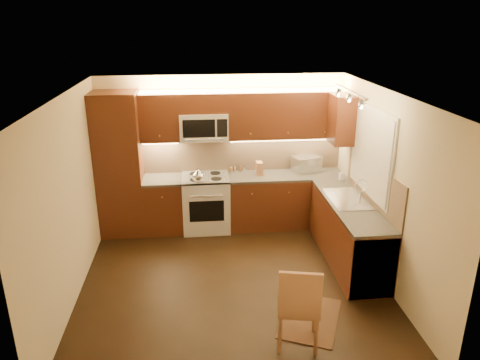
{
  "coord_description": "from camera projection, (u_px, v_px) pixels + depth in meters",
  "views": [
    {
      "loc": [
        -0.44,
        -5.27,
        3.38
      ],
      "look_at": [
        0.15,
        0.55,
        1.25
      ],
      "focal_mm": 33.99,
      "sensor_mm": 36.0,
      "label": 1
    }
  ],
  "objects": [
    {
      "name": "spice_jar_c",
      "position": [
        235.0,
        169.0,
        7.63
      ],
      "size": [
        0.04,
        0.04,
        0.1
      ],
      "primitive_type": "cylinder",
      "rotation": [
        0.0,
        0.0,
        -0.03
      ],
      "color": "silver",
      "rests_on": "counter_back_right"
    },
    {
      "name": "dishwasher",
      "position": [
        366.0,
        258.0,
        5.86
      ],
      "size": [
        0.58,
        0.6,
        0.84
      ],
      "primitive_type": "cube",
      "color": "silver",
      "rests_on": "floor"
    },
    {
      "name": "floor",
      "position": [
        233.0,
        281.0,
        6.13
      ],
      "size": [
        4.0,
        4.0,
        0.01
      ],
      "primitive_type": "cube",
      "color": "black",
      "rests_on": "ground"
    },
    {
      "name": "upper_cab_back_right",
      "position": [
        287.0,
        115.0,
        7.29
      ],
      "size": [
        1.92,
        0.35,
        0.75
      ],
      "primitive_type": "cube",
      "color": "#4C1C10",
      "rests_on": "wall_back"
    },
    {
      "name": "upper_cab_bridge",
      "position": [
        203.0,
        102.0,
        7.09
      ],
      "size": [
        0.76,
        0.35,
        0.31
      ],
      "primitive_type": "cube",
      "color": "#4C1C10",
      "rests_on": "wall_back"
    },
    {
      "name": "soap_bottle",
      "position": [
        342.0,
        175.0,
        7.22
      ],
      "size": [
        0.08,
        0.09,
        0.17
      ],
      "primitive_type": "imported",
      "rotation": [
        0.0,
        0.0,
        0.11
      ],
      "color": "silver",
      "rests_on": "counter_right"
    },
    {
      "name": "dining_chair",
      "position": [
        299.0,
        304.0,
        4.82
      ],
      "size": [
        0.52,
        0.52,
        0.99
      ],
      "primitive_type": null,
      "rotation": [
        0.0,
        0.0,
        -0.2
      ],
      "color": "#976644",
      "rests_on": "floor"
    },
    {
      "name": "base_cab_back_left",
      "position": [
        164.0,
        205.0,
        7.47
      ],
      "size": [
        0.62,
        0.6,
        0.86
      ],
      "primitive_type": "cube",
      "color": "#4C1C10",
      "rests_on": "floor"
    },
    {
      "name": "upper_cab_right_corner",
      "position": [
        343.0,
        119.0,
        6.97
      ],
      "size": [
        0.35,
        0.5,
        0.75
      ],
      "primitive_type": "cube",
      "color": "#4C1C10",
      "rests_on": "wall_right"
    },
    {
      "name": "counter_back_right",
      "position": [
        286.0,
        176.0,
        7.51
      ],
      "size": [
        1.92,
        0.6,
        0.04
      ],
      "primitive_type": "cube",
      "color": "#312E2D",
      "rests_on": "base_cab_back_right"
    },
    {
      "name": "upper_cab_back_left",
      "position": [
        159.0,
        117.0,
        7.1
      ],
      "size": [
        0.62,
        0.35,
        0.75
      ],
      "primitive_type": "cube",
      "color": "#4C1C10",
      "rests_on": "wall_back"
    },
    {
      "name": "kettle",
      "position": [
        198.0,
        175.0,
        7.09
      ],
      "size": [
        0.23,
        0.23,
        0.22
      ],
      "primitive_type": null,
      "rotation": [
        0.0,
        0.0,
        -0.21
      ],
      "color": "silver",
      "rests_on": "stove"
    },
    {
      "name": "toaster_oven",
      "position": [
        306.0,
        164.0,
        7.62
      ],
      "size": [
        0.51,
        0.44,
        0.26
      ],
      "primitive_type": "cube",
      "rotation": [
        0.0,
        0.0,
        0.3
      ],
      "color": "silver",
      "rests_on": "counter_back_right"
    },
    {
      "name": "knife_block",
      "position": [
        259.0,
        168.0,
        7.46
      ],
      "size": [
        0.11,
        0.16,
        0.22
      ],
      "primitive_type": "cube",
      "rotation": [
        0.0,
        0.0,
        0.05
      ],
      "color": "#976644",
      "rests_on": "counter_back_right"
    },
    {
      "name": "counter_back_left",
      "position": [
        163.0,
        180.0,
        7.32
      ],
      "size": [
        0.62,
        0.6,
        0.04
      ],
      "primitive_type": "cube",
      "color": "#312E2D",
      "rests_on": "base_cab_back_left"
    },
    {
      "name": "sink",
      "position": [
        348.0,
        194.0,
        6.47
      ],
      "size": [
        0.52,
        0.86,
        0.15
      ],
      "primitive_type": null,
      "color": "silver",
      "rests_on": "counter_right"
    },
    {
      "name": "pantry",
      "position": [
        119.0,
        165.0,
        7.16
      ],
      "size": [
        0.7,
        0.6,
        2.3
      ],
      "primitive_type": "cube",
      "color": "#4C1C10",
      "rests_on": "floor"
    },
    {
      "name": "window_blinds",
      "position": [
        370.0,
        152.0,
        6.28
      ],
      "size": [
        0.02,
        1.36,
        1.16
      ],
      "primitive_type": "cube",
      "color": "silver",
      "rests_on": "wall_right"
    },
    {
      "name": "faucet",
      "position": [
        361.0,
        189.0,
        6.46
      ],
      "size": [
        0.2,
        0.04,
        0.3
      ],
      "primitive_type": null,
      "color": "silver",
      "rests_on": "counter_right"
    },
    {
      "name": "wall_back",
      "position": [
        222.0,
        151.0,
        7.57
      ],
      "size": [
        4.0,
        0.01,
        2.5
      ],
      "primitive_type": "cube",
      "color": "beige",
      "rests_on": "ground"
    },
    {
      "name": "rug",
      "position": [
        310.0,
        318.0,
        5.36
      ],
      "size": [
        0.95,
        1.11,
        0.01
      ],
      "primitive_type": "cube",
      "rotation": [
        0.0,
        0.0,
        -0.41
      ],
      "color": "black",
      "rests_on": "floor"
    },
    {
      "name": "spice_jar_d",
      "position": [
        241.0,
        168.0,
        7.64
      ],
      "size": [
        0.05,
        0.05,
        0.1
      ],
      "primitive_type": "cylinder",
      "rotation": [
        0.0,
        0.0,
        0.26
      ],
      "color": "#94562C",
      "rests_on": "counter_back_right"
    },
    {
      "name": "wall_right",
      "position": [
        386.0,
        189.0,
        5.89
      ],
      "size": [
        0.01,
        4.0,
        2.5
      ],
      "primitive_type": "cube",
      "color": "beige",
      "rests_on": "ground"
    },
    {
      "name": "ceiling",
      "position": [
        232.0,
        96.0,
        5.27
      ],
      "size": [
        4.0,
        4.0,
        0.01
      ],
      "primitive_type": "cube",
      "color": "beige",
      "rests_on": "ground"
    },
    {
      "name": "base_cab_right",
      "position": [
        348.0,
        233.0,
        6.51
      ],
      "size": [
        0.6,
        2.0,
        0.86
      ],
      "primitive_type": "cube",
      "color": "#4C1C10",
      "rests_on": "floor"
    },
    {
      "name": "base_cab_back_right",
      "position": [
        285.0,
        201.0,
        7.67
      ],
      "size": [
        1.92,
        0.6,
        0.86
      ],
      "primitive_type": "cube",
      "color": "#4C1C10",
      "rests_on": "floor"
    },
    {
      "name": "counter_right",
      "position": [
        351.0,
        205.0,
        6.36
      ],
      "size": [
        0.6,
        2.0,
        0.04
      ],
      "primitive_type": "cube",
      "color": "#312E2D",
      "rests_on": "base_cab_right"
    },
    {
      "name": "wall_left",
      "position": [
        69.0,
        202.0,
        5.51
      ],
      "size": [
        0.01,
        4.0,
        2.5
      ],
      "primitive_type": "cube",
      "color": "beige",
      "rests_on": "ground"
    },
    {
      "name": "stove",
      "position": [
        206.0,
        203.0,
        7.51
      ],
      "size": [
        0.76,
        0.65,
        0.92
      ],
      "primitive_type": null,
      "color": "silver",
      "rests_on": "floor"
    },
    {
      "name": "backsplash_back",
      "position": [
        243.0,
        153.0,
        7.61
      ],
      "size": [
        3.3,
        0.02,
        0.6
      ],
      "primitive_type": "cube",
      "color": "tan",
      "rests_on": "wall_back"
    },
    {
      "name": "microwave",
      "position": [
        204.0,
        126.0,
        7.2
      ],
      "size": [
        0.76,
        0.38,
        0.44
      ],
      "primitive_type": null,
      "color": "silver",
      "rests_on": "wall_back"
    },
    {
      "name": "window_frame",
      "position": [
        372.0,
        152.0,
        6.28
      ],
      "size": [
        0.03,
        1.44,
        1.24
      ],
      "primitive_type": "cube",
      "color": "silver",
      "rests_on": "wall_right"
    },
    {
      "name": "wall_front",
      "position": [
        253.0,
        283.0,
        3.83
      ],
      "size": [
        4.0,
        0.01,
        2.5
      ],
      "primitive_type": "cube",
      "color": "beige",
      "rests_on": "ground"
    },
    {
      "name": "spice_jar_a",
      "position": [
        244.0,
        170.0,
        7.59
      ],
      "size": [
        0.05,
        0.05,
        0.1
      ],
      "primitive_type": "cylinder",
      "rotation": [
        0.0,
        0.0,
        0.1
      ],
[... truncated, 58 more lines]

